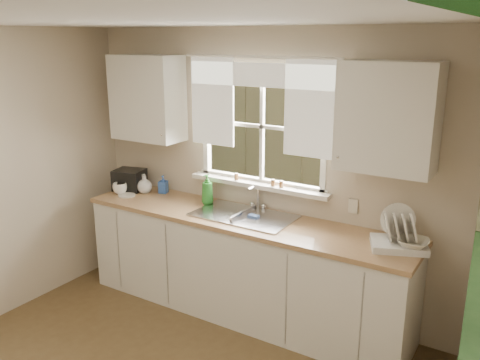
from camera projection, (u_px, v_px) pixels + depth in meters
The scene contains 19 objects.
room_walls at pixel (80, 252), 2.87m from camera, with size 3.62×4.02×2.50m.
ceiling at pixel (69, 18), 2.58m from camera, with size 3.60×4.00×0.02m, color silver.
window at pixel (261, 145), 4.49m from camera, with size 1.38×0.16×1.06m.
curtains at pixel (259, 95), 4.32m from camera, with size 1.50×0.03×0.81m.
base_cabinets at pixel (242, 267), 4.51m from camera, with size 3.00×0.62×0.87m, color silver.
countertop at pixel (242, 219), 4.39m from camera, with size 3.04×0.65×0.04m, color #AB8255.
upper_cabinet_left at pixel (147, 98), 4.83m from camera, with size 0.70×0.33×0.80m, color silver.
upper_cabinet_right at pixel (388, 117), 3.66m from camera, with size 0.70×0.33×0.80m, color silver.
wall_outlet at pixel (353, 206), 4.14m from camera, with size 0.08×0.01×0.12m, color beige.
sill_jars at pixel (263, 181), 4.49m from camera, with size 0.50×0.04×0.06m.
sink at pixel (244, 224), 4.43m from camera, with size 0.88×0.52×0.40m.
dish_rack at pixel (399, 238), 3.73m from camera, with size 0.48×0.43×0.30m.
bowl at pixel (413, 243), 3.63m from camera, with size 0.22×0.22×0.05m, color white.
soap_bottle_a at pixel (207, 189), 4.69m from camera, with size 0.11×0.11×0.28m, color #2B852B.
soap_bottle_b at pixel (163, 184), 5.04m from camera, with size 0.08×0.08×0.18m, color #2E57AF.
soap_bottle_c at pixel (144, 184), 5.04m from camera, with size 0.15×0.15×0.19m, color beige.
saucer at pixel (127, 195), 4.97m from camera, with size 0.17×0.17×0.01m, color silver.
cup at pixel (120, 188), 5.02m from camera, with size 0.14×0.14×0.11m, color white.
black_appliance at pixel (130, 180), 5.15m from camera, with size 0.28×0.25×0.21m, color black.
Camera 1 is at (2.17, -1.84, 2.41)m, focal length 38.00 mm.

